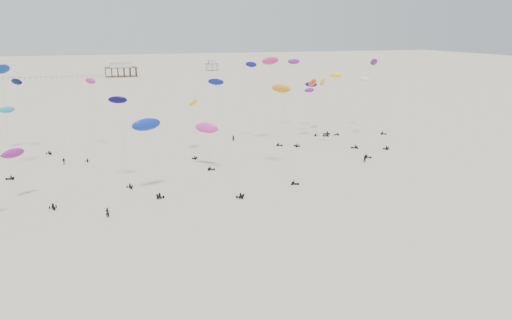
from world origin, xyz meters
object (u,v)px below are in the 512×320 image
object	(u,v)px
pavilion_main	(121,70)
pavilion_small	(212,66)
rig_9	(315,97)
rig_4	(22,165)
rig_0	(25,101)
spectator_0	(108,218)

from	to	relation	value
pavilion_main	pavilion_small	xyz separation A→B (m)	(70.00, 30.00, -0.74)
pavilion_main	rig_9	xyz separation A→B (m)	(47.94, -206.45, 6.26)
pavilion_main	rig_4	bearing A→B (deg)	-97.35
rig_0	spectator_0	size ratio (longest dim) A/B	9.05
rig_0	rig_9	distance (m)	83.99
rig_0	pavilion_small	bearing A→B (deg)	-135.57
spectator_0	rig_0	bearing A→B (deg)	-53.39
pavilion_small	spectator_0	distance (m)	309.03
pavilion_small	spectator_0	size ratio (longest dim) A/B	4.12
rig_9	spectator_0	xyz separation A→B (m)	(-66.37, -59.64, -10.49)
pavilion_main	spectator_0	world-z (taller)	pavilion_main
rig_0	rig_4	xyz separation A→B (m)	(3.18, -42.21, -6.45)
spectator_0	pavilion_main	bearing A→B (deg)	-74.91
pavilion_main	spectator_0	bearing A→B (deg)	-93.96
pavilion_main	pavilion_small	distance (m)	76.16
rig_0	rig_9	world-z (taller)	rig_0
pavilion_small	rig_4	xyz separation A→B (m)	(-102.68, -283.23, 3.79)
rig_0	spectator_0	bearing A→B (deg)	85.70
pavilion_small	rig_0	size ratio (longest dim) A/B	0.45
pavilion_small	rig_4	bearing A→B (deg)	-109.93
rig_4	rig_9	xyz separation A→B (m)	(80.62, 46.78, 3.21)
rig_9	pavilion_small	bearing A→B (deg)	1.23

